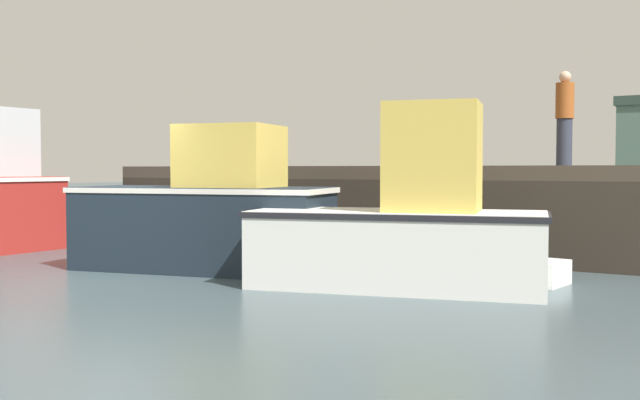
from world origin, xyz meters
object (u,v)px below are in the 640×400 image
(rowboat, at_px, (503,269))
(dockworker, at_px, (565,118))
(fishing_boat_near_right, at_px, (207,214))
(fishing_boat_mid, at_px, (404,227))

(rowboat, distance_m, dockworker, 4.59)
(fishing_boat_near_right, xyz_separation_m, rowboat, (4.40, 1.33, -0.72))
(fishing_boat_near_right, height_order, dockworker, dockworker)
(fishing_boat_mid, distance_m, dockworker, 5.63)
(rowboat, xyz_separation_m, dockworker, (-0.03, 3.91, 2.41))
(rowboat, relative_size, dockworker, 1.03)
(fishing_boat_near_right, xyz_separation_m, dockworker, (4.37, 5.24, 1.69))
(fishing_boat_near_right, bearing_deg, rowboat, 16.79)
(fishing_boat_near_right, relative_size, dockworker, 2.45)
(rowboat, bearing_deg, dockworker, 90.43)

